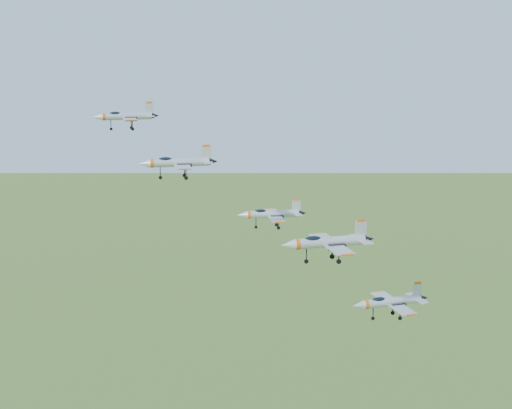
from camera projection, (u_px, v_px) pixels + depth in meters
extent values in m
cylinder|color=#AFB3BC|center=(127.00, 116.00, 113.70)|extent=(7.84, 1.27, 1.13)
cone|color=#AFB3BC|center=(97.00, 117.00, 112.49)|extent=(1.58, 1.16, 1.13)
cone|color=black|center=(155.00, 116.00, 114.86)|extent=(1.23, 0.98, 0.96)
ellipsoid|color=black|center=(115.00, 114.00, 113.11)|extent=(1.93, 0.85, 0.72)
cube|color=#AFB3BC|center=(130.00, 119.00, 111.49)|extent=(2.07, 3.86, 0.12)
cube|color=#AFB3BC|center=(127.00, 116.00, 116.08)|extent=(2.07, 3.86, 0.12)
cube|color=#AFB3BC|center=(149.00, 108.00, 114.36)|extent=(1.30, 0.13, 1.82)
cube|color=#C4540D|center=(149.00, 102.00, 114.16)|extent=(0.96, 0.14, 0.30)
cylinder|color=#AFB3BC|center=(180.00, 162.00, 99.94)|extent=(8.32, 1.56, 1.20)
cone|color=#AFB3BC|center=(144.00, 164.00, 98.95)|extent=(1.71, 1.27, 1.20)
cone|color=black|center=(213.00, 161.00, 100.89)|extent=(1.33, 1.07, 1.02)
ellipsoid|color=black|center=(165.00, 160.00, 99.44)|extent=(2.06, 0.95, 0.76)
cube|color=#AFB3BC|center=(183.00, 167.00, 97.56)|extent=(2.29, 4.14, 0.13)
cube|color=#AFB3BC|center=(179.00, 161.00, 102.49)|extent=(2.29, 4.14, 0.13)
cube|color=#AFB3BC|center=(206.00, 153.00, 100.43)|extent=(1.38, 0.17, 1.93)
cube|color=#C4540D|center=(206.00, 146.00, 100.21)|extent=(1.02, 0.17, 0.32)
cylinder|color=#AFB3BC|center=(330.00, 242.00, 88.10)|extent=(9.11, 1.49, 1.31)
cone|color=#AFB3BC|center=(288.00, 245.00, 86.69)|extent=(1.84, 1.35, 1.31)
cone|color=black|center=(369.00, 239.00, 89.46)|extent=(1.44, 1.14, 1.12)
ellipsoid|color=black|center=(313.00, 239.00, 87.42)|extent=(2.24, 0.99, 0.83)
cube|color=#AFB3BC|center=(340.00, 250.00, 85.54)|extent=(2.41, 4.49, 0.14)
cube|color=#AFB3BC|center=(323.00, 238.00, 90.87)|extent=(2.41, 4.49, 0.14)
cube|color=#AFB3BC|center=(361.00, 229.00, 88.88)|extent=(1.52, 0.15, 2.12)
cube|color=#C4540D|center=(361.00, 220.00, 88.65)|extent=(1.11, 0.16, 0.35)
cylinder|color=#AFB3BC|center=(273.00, 214.00, 117.45)|extent=(8.63, 2.21, 1.23)
cone|color=#AFB3BC|center=(242.00, 215.00, 116.78)|extent=(1.84, 1.42, 1.23)
cone|color=black|center=(302.00, 213.00, 118.09)|extent=(1.44, 1.20, 1.05)
ellipsoid|color=black|center=(261.00, 212.00, 117.08)|extent=(2.18, 1.12, 0.78)
cube|color=#AFB3BC|center=(277.00, 219.00, 114.94)|extent=(2.65, 4.40, 0.13)
cube|color=#AFB3BC|center=(272.00, 212.00, 120.10)|extent=(2.65, 4.40, 0.13)
cube|color=#AFB3BC|center=(296.00, 206.00, 117.68)|extent=(1.43, 0.28, 1.99)
cube|color=#C4540D|center=(296.00, 200.00, 117.46)|extent=(1.05, 0.25, 0.33)
cylinder|color=#AFB3BC|center=(392.00, 302.00, 101.25)|extent=(8.85, 1.78, 1.27)
cone|color=#AFB3BC|center=(358.00, 305.00, 99.70)|extent=(1.83, 1.37, 1.27)
cone|color=black|center=(424.00, 298.00, 102.75)|extent=(1.43, 1.16, 1.08)
ellipsoid|color=black|center=(379.00, 300.00, 100.52)|extent=(2.20, 1.04, 0.81)
cube|color=#AFB3BC|center=(403.00, 310.00, 98.82)|extent=(2.49, 4.42, 0.14)
cube|color=#AFB3BC|center=(384.00, 297.00, 103.91)|extent=(2.49, 4.42, 0.14)
cube|color=#AFB3BC|center=(417.00, 290.00, 102.16)|extent=(1.47, 0.20, 2.05)
cube|color=#C4540D|center=(418.00, 283.00, 101.93)|extent=(1.08, 0.20, 0.34)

